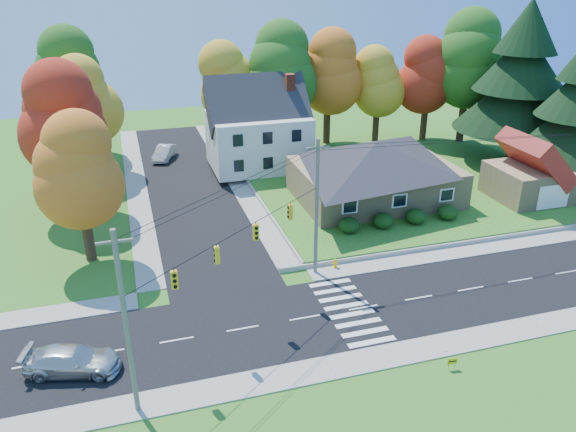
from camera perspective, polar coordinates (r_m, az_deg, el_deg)
The scene contains 26 objects.
ground at distance 37.17m, azimuth 7.67°, elevation -9.22°, with size 120.00×120.00×0.00m, color #3D7923.
road_main at distance 37.16m, azimuth 7.67°, elevation -9.20°, with size 90.00×8.00×0.02m, color black.
road_cross at distance 57.99m, azimuth -10.20°, elevation 3.25°, with size 8.00×44.00×0.02m, color black.
sidewalk_north at distance 41.05m, azimuth 4.85°, elevation -5.54°, with size 90.00×2.00×0.08m, color #9C9A90.
sidewalk_south at distance 33.53m, azimuth 11.21°, elevation -13.58°, with size 90.00×2.00×0.08m, color #9C9A90.
lawn at distance 59.26m, azimuth 11.01°, elevation 3.89°, with size 30.00×30.00×0.50m, color #3D7923.
ranch_house at distance 51.90m, azimuth 8.84°, elevation 4.67°, with size 14.60×10.60×5.40m.
colonial_house at distance 59.77m, azimuth -3.04°, elevation 8.84°, with size 10.40×8.40×9.60m.
garage at distance 56.31m, azimuth 23.62°, elevation 3.99°, with size 7.30×6.30×4.60m.
hedge_row at distance 47.35m, azimuth 11.27°, elevation -0.24°, with size 10.70×1.70×1.27m.
traffic_infrastructure at distance 35.68m, azimuth 7.02°, elevation -1.19°, with size 38.10×10.66×10.00m.
tree_lot_0 at distance 64.24m, azimuth -6.26°, elevation 13.22°, with size 6.72×6.72×12.51m.
tree_lot_1 at distance 64.41m, azimuth -0.72°, elevation 14.57°, with size 7.84×7.84×14.60m.
tree_lot_2 at distance 67.32m, azimuth 4.11°, elevation 14.36°, with size 7.28×7.28×13.56m.
tree_lot_3 at distance 68.99m, azimuth 9.18°, elevation 13.26°, with size 6.16×6.16×11.47m.
tree_lot_4 at distance 70.80m, azimuth 14.09°, elevation 13.67°, with size 6.72×6.72×12.51m.
tree_lot_5 at distance 70.95m, azimuth 17.97°, elevation 14.87°, with size 8.40×8.40×15.64m.
conifer_east_a at distance 65.33m, azimuth 22.53°, elevation 12.73°, with size 12.80×12.80×16.96m.
tree_west_0 at distance 42.28m, azimuth -20.61°, elevation 4.44°, with size 6.16×6.16×11.47m.
tree_west_1 at distance 51.61m, azimuth -21.51°, elevation 9.20°, with size 7.28×7.28×13.56m.
tree_west_2 at distance 61.42m, azimuth -19.98°, elevation 10.97°, with size 6.72×6.72×12.51m.
tree_west_3 at distance 69.17m, azimuth -21.63°, elevation 13.18°, with size 7.84×7.84×14.60m.
silver_sedan at distance 33.42m, azimuth -21.06°, elevation -13.53°, with size 2.09×5.13×1.49m, color silver.
white_car at distance 65.82m, azimuth -12.48°, elevation 6.30°, with size 1.62×4.65×1.53m, color #BDBDBD.
fire_hydrant at distance 41.27m, azimuth 4.82°, elevation -4.85°, with size 0.42×0.34×0.76m.
yard_sign at distance 32.91m, azimuth 16.36°, elevation -13.99°, with size 0.57×0.10×0.71m.
Camera 1 is at (-13.55, -28.04, 20.28)m, focal length 35.00 mm.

